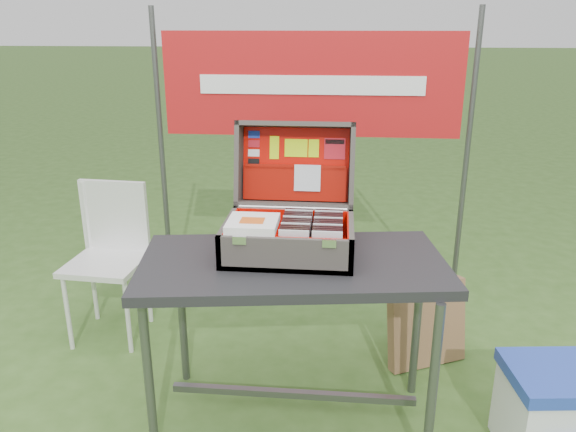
# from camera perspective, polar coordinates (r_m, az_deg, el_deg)

# --- Properties ---
(ground) EXTENTS (80.00, 80.00, 0.00)m
(ground) POSITION_cam_1_polar(r_m,az_deg,el_deg) (2.54, 0.49, -20.28)
(ground) COLOR #36581F
(ground) RESTS_ON ground
(table) EXTENTS (1.25, 0.75, 0.74)m
(table) POSITION_cam_1_polar(r_m,az_deg,el_deg) (2.36, 0.48, -12.74)
(table) COLOR black
(table) RESTS_ON ground
(table_top) EXTENTS (1.25, 0.75, 0.04)m
(table_top) POSITION_cam_1_polar(r_m,az_deg,el_deg) (2.20, 0.50, -4.96)
(table_top) COLOR black
(table_top) RESTS_ON ground
(table_leg_fl) EXTENTS (0.04, 0.04, 0.70)m
(table_leg_fl) POSITION_cam_1_polar(r_m,az_deg,el_deg) (2.28, -14.02, -15.25)
(table_leg_fl) COLOR #59595B
(table_leg_fl) RESTS_ON ground
(table_leg_fr) EXTENTS (0.04, 0.04, 0.70)m
(table_leg_fr) POSITION_cam_1_polar(r_m,az_deg,el_deg) (2.20, 14.48, -16.72)
(table_leg_fr) COLOR #59595B
(table_leg_fr) RESTS_ON ground
(table_leg_bl) EXTENTS (0.04, 0.04, 0.70)m
(table_leg_bl) POSITION_cam_1_polar(r_m,az_deg,el_deg) (2.66, -10.72, -9.66)
(table_leg_bl) COLOR #59595B
(table_leg_bl) RESTS_ON ground
(table_leg_br) EXTENTS (0.04, 0.04, 0.70)m
(table_leg_br) POSITION_cam_1_polar(r_m,az_deg,el_deg) (2.59, 12.96, -10.66)
(table_leg_br) COLOR #59595B
(table_leg_br) RESTS_ON ground
(table_brace) EXTENTS (1.03, 0.03, 0.03)m
(table_brace) POSITION_cam_1_polar(r_m,az_deg,el_deg) (2.50, 0.46, -17.62)
(table_brace) COLOR #59595B
(table_brace) RESTS_ON ground
(suitcase) EXTENTS (0.51, 0.52, 0.47)m
(suitcase) POSITION_cam_1_polar(r_m,az_deg,el_deg) (2.21, 0.22, 2.34)
(suitcase) COLOR #585049
(suitcase) RESTS_ON table
(suitcase_base_bottom) EXTENTS (0.51, 0.36, 0.02)m
(suitcase_base_bottom) POSITION_cam_1_polar(r_m,az_deg,el_deg) (2.23, 0.07, -3.70)
(suitcase_base_bottom) COLOR #585049
(suitcase_base_bottom) RESTS_ON table_top
(suitcase_base_wall_front) EXTENTS (0.51, 0.02, 0.14)m
(suitcase_base_wall_front) POSITION_cam_1_polar(r_m,az_deg,el_deg) (2.05, -0.38, -4.04)
(suitcase_base_wall_front) COLOR #585049
(suitcase_base_wall_front) RESTS_ON table_top
(suitcase_base_wall_back) EXTENTS (0.51, 0.02, 0.14)m
(suitcase_base_wall_back) POSITION_cam_1_polar(r_m,az_deg,el_deg) (2.37, 0.46, -0.82)
(suitcase_base_wall_back) COLOR #585049
(suitcase_base_wall_back) RESTS_ON table_top
(suitcase_base_wall_left) EXTENTS (0.02, 0.36, 0.14)m
(suitcase_base_wall_left) POSITION_cam_1_polar(r_m,az_deg,el_deg) (2.25, -6.12, -2.09)
(suitcase_base_wall_left) COLOR #585049
(suitcase_base_wall_left) RESTS_ON table_top
(suitcase_base_wall_right) EXTENTS (0.02, 0.36, 0.14)m
(suitcase_base_wall_right) POSITION_cam_1_polar(r_m,az_deg,el_deg) (2.20, 6.39, -2.52)
(suitcase_base_wall_right) COLOR #585049
(suitcase_base_wall_right) RESTS_ON table_top
(suitcase_liner_floor) EXTENTS (0.47, 0.32, 0.01)m
(suitcase_liner_floor) POSITION_cam_1_polar(r_m,az_deg,el_deg) (2.23, 0.07, -3.39)
(suitcase_liner_floor) COLOR red
(suitcase_liner_floor) RESTS_ON suitcase_base_bottom
(suitcase_latch_left) EXTENTS (0.05, 0.01, 0.03)m
(suitcase_latch_left) POSITION_cam_1_polar(r_m,az_deg,el_deg) (2.04, -4.95, -2.47)
(suitcase_latch_left) COLOR silver
(suitcase_latch_left) RESTS_ON suitcase_base_wall_front
(suitcase_latch_right) EXTENTS (0.05, 0.01, 0.03)m
(suitcase_latch_right) POSITION_cam_1_polar(r_m,az_deg,el_deg) (2.01, 4.21, -2.80)
(suitcase_latch_right) COLOR silver
(suitcase_latch_right) RESTS_ON suitcase_base_wall_front
(suitcase_hinge) EXTENTS (0.46, 0.02, 0.02)m
(suitcase_hinge) POSITION_cam_1_polar(r_m,az_deg,el_deg) (2.36, 0.49, 0.81)
(suitcase_hinge) COLOR silver
(suitcase_hinge) RESTS_ON suitcase_base_wall_back
(suitcase_lid_back) EXTENTS (0.51, 0.10, 0.36)m
(suitcase_lid_back) POSITION_cam_1_polar(r_m,az_deg,el_deg) (2.47, 0.82, 5.28)
(suitcase_lid_back) COLOR #585049
(suitcase_lid_back) RESTS_ON suitcase_base_wall_back
(suitcase_lid_rim_far) EXTENTS (0.51, 0.14, 0.05)m
(suitcase_lid_rim_far) POSITION_cam_1_polar(r_m,az_deg,el_deg) (2.42, 0.81, 9.30)
(suitcase_lid_rim_far) COLOR #585049
(suitcase_lid_rim_far) RESTS_ON suitcase_lid_back
(suitcase_lid_rim_near) EXTENTS (0.51, 0.14, 0.05)m
(suitcase_lid_rim_near) POSITION_cam_1_polar(r_m,az_deg,el_deg) (2.42, 0.63, 1.21)
(suitcase_lid_rim_near) COLOR #585049
(suitcase_lid_rim_near) RESTS_ON suitcase_lid_back
(suitcase_lid_rim_left) EXTENTS (0.02, 0.21, 0.38)m
(suitcase_lid_rim_left) POSITION_cam_1_polar(r_m,az_deg,el_deg) (2.45, -5.00, 5.36)
(suitcase_lid_rim_left) COLOR #585049
(suitcase_lid_rim_left) RESTS_ON suitcase_lid_back
(suitcase_lid_rim_right) EXTENTS (0.02, 0.21, 0.38)m
(suitcase_lid_rim_right) POSITION_cam_1_polar(r_m,az_deg,el_deg) (2.41, 6.52, 5.08)
(suitcase_lid_rim_right) COLOR #585049
(suitcase_lid_rim_right) RESTS_ON suitcase_lid_back
(suitcase_lid_liner) EXTENTS (0.46, 0.07, 0.31)m
(suitcase_lid_liner) POSITION_cam_1_polar(r_m,az_deg,el_deg) (2.46, 0.80, 5.27)
(suitcase_lid_liner) COLOR red
(suitcase_lid_liner) RESTS_ON suitcase_lid_back
(suitcase_liner_wall_front) EXTENTS (0.47, 0.01, 0.12)m
(suitcase_liner_wall_front) POSITION_cam_1_polar(r_m,az_deg,el_deg) (2.06, -0.34, -3.64)
(suitcase_liner_wall_front) COLOR red
(suitcase_liner_wall_front) RESTS_ON suitcase_base_bottom
(suitcase_liner_wall_back) EXTENTS (0.47, 0.01, 0.12)m
(suitcase_liner_wall_back) POSITION_cam_1_polar(r_m,az_deg,el_deg) (2.35, 0.43, -0.70)
(suitcase_liner_wall_back) COLOR red
(suitcase_liner_wall_back) RESTS_ON suitcase_base_bottom
(suitcase_liner_wall_left) EXTENTS (0.01, 0.32, 0.12)m
(suitcase_liner_wall_left) POSITION_cam_1_polar(r_m,az_deg,el_deg) (2.24, -5.81, -1.86)
(suitcase_liner_wall_left) COLOR red
(suitcase_liner_wall_left) RESTS_ON suitcase_base_bottom
(suitcase_liner_wall_right) EXTENTS (0.01, 0.32, 0.12)m
(suitcase_liner_wall_right) POSITION_cam_1_polar(r_m,az_deg,el_deg) (2.20, 6.06, -2.27)
(suitcase_liner_wall_right) COLOR red
(suitcase_liner_wall_right) RESTS_ON suitcase_base_bottom
(suitcase_lid_pocket) EXTENTS (0.45, 0.06, 0.15)m
(suitcase_lid_pocket) POSITION_cam_1_polar(r_m,az_deg,el_deg) (2.44, 0.72, 3.30)
(suitcase_lid_pocket) COLOR #880B02
(suitcase_lid_pocket) RESTS_ON suitcase_lid_liner
(suitcase_pocket_edge) EXTENTS (0.44, 0.02, 0.02)m
(suitcase_pocket_edge) POSITION_cam_1_polar(r_m,az_deg,el_deg) (2.43, 0.75, 4.99)
(suitcase_pocket_edge) COLOR #880B02
(suitcase_pocket_edge) RESTS_ON suitcase_lid_pocket
(suitcase_pocket_cd) EXTENTS (0.11, 0.03, 0.11)m
(suitcase_pocket_cd) POSITION_cam_1_polar(r_m,az_deg,el_deg) (2.42, 1.98, 3.88)
(suitcase_pocket_cd) COLOR silver
(suitcase_pocket_cd) RESTS_ON suitcase_lid_pocket
(lid_sticker_cc_a) EXTENTS (0.05, 0.01, 0.03)m
(lid_sticker_cc_a) POSITION_cam_1_polar(r_m,az_deg,el_deg) (2.47, -3.47, 8.27)
(lid_sticker_cc_a) COLOR #1933B2
(lid_sticker_cc_a) RESTS_ON suitcase_lid_liner
(lid_sticker_cc_b) EXTENTS (0.05, 0.01, 0.03)m
(lid_sticker_cc_b) POSITION_cam_1_polar(r_m,az_deg,el_deg) (2.47, -3.49, 7.34)
(lid_sticker_cc_b) COLOR red
(lid_sticker_cc_b) RESTS_ON suitcase_lid_liner
(lid_sticker_cc_c) EXTENTS (0.05, 0.01, 0.03)m
(lid_sticker_cc_c) POSITION_cam_1_polar(r_m,az_deg,el_deg) (2.47, -3.50, 6.42)
(lid_sticker_cc_c) COLOR white
(lid_sticker_cc_c) RESTS_ON suitcase_lid_liner
(lid_sticker_cc_d) EXTENTS (0.05, 0.01, 0.03)m
(lid_sticker_cc_d) POSITION_cam_1_polar(r_m,az_deg,el_deg) (2.47, -3.51, 5.49)
(lid_sticker_cc_d) COLOR black
(lid_sticker_cc_d) RESTS_ON suitcase_lid_liner
(lid_card_neon_tall) EXTENTS (0.04, 0.02, 0.10)m
(lid_card_neon_tall) POSITION_cam_1_polar(r_m,az_deg,el_deg) (2.46, -1.39, 6.97)
(lid_card_neon_tall) COLOR #C2EC08
(lid_card_neon_tall) RESTS_ON suitcase_lid_liner
(lid_card_neon_main) EXTENTS (0.10, 0.02, 0.08)m
(lid_card_neon_main) POSITION_cam_1_polar(r_m,az_deg,el_deg) (2.45, 0.83, 6.92)
(lid_card_neon_main) COLOR #C2EC08
(lid_card_neon_main) RESTS_ON suitcase_lid_liner
(lid_card_neon_small) EXTENTS (0.05, 0.02, 0.08)m
(lid_card_neon_small) POSITION_cam_1_polar(r_m,az_deg,el_deg) (2.45, 2.63, 6.88)
(lid_card_neon_small) COLOR #C2EC08
(lid_card_neon_small) RESTS_ON suitcase_lid_liner
(lid_sticker_band) EXTENTS (0.09, 0.02, 0.09)m
(lid_sticker_band) POSITION_cam_1_polar(r_m,az_deg,el_deg) (2.44, 4.76, 6.82)
(lid_sticker_band) COLOR red
(lid_sticker_band) RESTS_ON suitcase_lid_liner
(lid_sticker_band_bar) EXTENTS (0.08, 0.01, 0.02)m
(lid_sticker_band_bar) POSITION_cam_1_polar(r_m,az_deg,el_deg) (2.44, 4.79, 7.52)
(lid_sticker_band_bar) COLOR black
(lid_sticker_band_bar) RESTS_ON suitcase_lid_liner
(cd_left_0) EXTENTS (0.11, 0.01, 0.13)m
(cd_left_0) POSITION_cam_1_polar(r_m,az_deg,el_deg) (2.07, 0.59, -3.13)
(cd_left_0) COLOR silver
(cd_left_0) RESTS_ON suitcase_liner_floor
(cd_left_1) EXTENTS (0.11, 0.01, 0.13)m
(cd_left_1) POSITION_cam_1_polar(r_m,az_deg,el_deg) (2.09, 0.64, -2.93)
(cd_left_1) COLOR black
(cd_left_1) RESTS_ON suitcase_liner_floor
(cd_left_2) EXTENTS (0.11, 0.01, 0.13)m
(cd_left_2) POSITION_cam_1_polar(r_m,az_deg,el_deg) (2.11, 0.68, -2.72)
(cd_left_2) COLOR black
(cd_left_2) RESTS_ON suitcase_liner_floor
(cd_left_3) EXTENTS (0.11, 0.01, 0.13)m
(cd_left_3) POSITION_cam_1_polar(r_m,az_deg,el_deg) (2.13, 0.73, -2.53)
(cd_left_3) COLOR black
(cd_left_3) RESTS_ON suitcase_liner_floor
(cd_left_4) EXTENTS (0.11, 0.01, 0.13)m
(cd_left_4) POSITION_cam_1_polar(r_m,az_deg,el_deg) (2.15, 0.77, -2.33)
(cd_left_4) COLOR silver
(cd_left_4) RESTS_ON suitcase_liner_floor
(cd_left_5) EXTENTS (0.11, 0.01, 0.13)m
(cd_left_5) POSITION_cam_1_polar(r_m,az_deg,el_deg) (2.17, 0.82, -2.14)
(cd_left_5) COLOR black
(cd_left_5) RESTS_ON suitcase_liner_floor
(cd_left_6) EXTENTS (0.11, 0.01, 0.13)m
(cd_left_6) POSITION_cam_1_polar(r_m,az_deg,el_deg) (2.18, 0.86, -1.96)
(cd_left_6) COLOR black
(cd_left_6) RESTS_ON suitcase_liner_floor
(cd_left_7) EXTENTS (0.11, 0.01, 0.13)m
(cd_left_7) POSITION_cam_1_polar(r_m,az_deg,el_deg) (2.20, 0.90, -1.77)
(cd_left_7) COLOR black
(cd_left_7) RESTS_ON suitcase_liner_floor
(cd_left_8) EXTENTS (0.11, 0.01, 0.13)m
(cd_left_8) POSITION_cam_1_polar(r_m,az_deg,el_deg) (2.22, 0.94, -1.59)
(cd_left_8) COLOR silver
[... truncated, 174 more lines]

